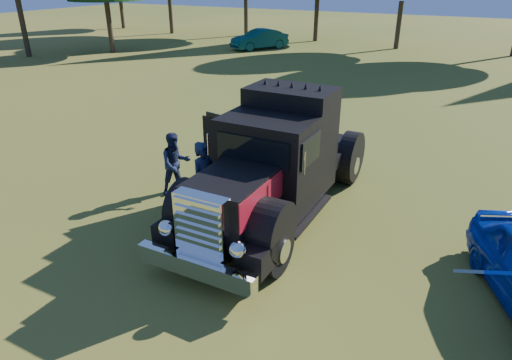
% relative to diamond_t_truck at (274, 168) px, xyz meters
% --- Properties ---
extents(ground, '(120.00, 120.00, 0.00)m').
position_rel_diamond_t_truck_xyz_m(ground, '(0.89, -1.47, -1.28)').
color(ground, '#435B1A').
rests_on(ground, ground).
extents(diamond_t_truck, '(3.36, 7.16, 3.00)m').
position_rel_diamond_t_truck_xyz_m(diamond_t_truck, '(0.00, 0.00, 0.00)').
color(diamond_t_truck, black).
rests_on(diamond_t_truck, ground).
extents(spectator_near, '(0.60, 0.79, 1.95)m').
position_rel_diamond_t_truck_xyz_m(spectator_near, '(-1.39, -0.86, -0.30)').
color(spectator_near, '#21254E').
rests_on(spectator_near, ground).
extents(spectator_far, '(0.99, 1.04, 1.69)m').
position_rel_diamond_t_truck_xyz_m(spectator_far, '(-2.86, -0.07, -0.43)').
color(spectator_far, '#20254C').
rests_on(spectator_far, ground).
extents(distant_teal_car, '(3.58, 4.56, 1.45)m').
position_rel_diamond_t_truck_xyz_m(distant_teal_car, '(-12.31, 22.97, -0.55)').
color(distant_teal_car, '#0B4244').
rests_on(distant_teal_car, ground).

